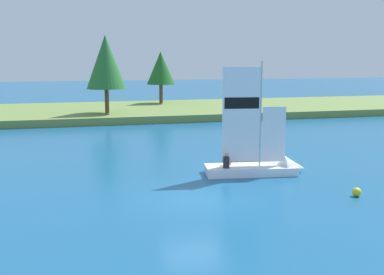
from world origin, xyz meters
TOP-DOWN VIEW (x-y plane):
  - ground_plane at (0.00, 0.00)m, footprint 200.00×200.00m
  - shore_bank at (0.00, 29.63)m, footprint 80.00×14.90m
  - shoreline_tree_midleft at (-1.70, 25.64)m, footprint 3.59×3.59m
  - shoreline_tree_centre at (4.86, 33.88)m, footprint 3.12×3.12m
  - sailboat at (4.71, 3.37)m, footprint 5.24×2.18m
  - channel_buoy at (6.80, -1.19)m, footprint 0.38×0.38m

SIDE VIEW (x-z plane):
  - ground_plane at x=0.00m, z-range 0.00..0.00m
  - channel_buoy at x=6.80m, z-range 0.00..0.38m
  - shore_bank at x=0.00m, z-range 0.00..0.67m
  - sailboat at x=4.71m, z-range -2.64..3.46m
  - shoreline_tree_centre at x=4.86m, z-range 1.70..7.43m
  - shoreline_tree_midleft at x=-1.70m, z-range 1.78..8.89m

